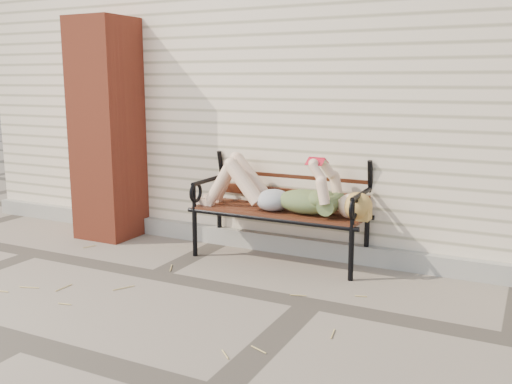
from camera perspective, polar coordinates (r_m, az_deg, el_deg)
The scene contains 7 objects.
ground at distance 3.84m, azimuth 5.47°, elevation -11.04°, with size 80.00×80.00×0.00m, color gray.
house_wall at distance 6.45m, azimuth 15.53°, elevation 11.18°, with size 8.00×4.00×3.00m, color #F7E0C1.
foundation_strip at distance 4.68m, azimuth 9.78°, elevation -6.07°, with size 8.00×0.10×0.15m, color #9F9C90.
brick_pillar at distance 5.43m, azimuth -14.65°, elevation 6.04°, with size 0.50×0.50×2.00m, color #9B3A23.
garden_bench at distance 4.65m, azimuth 2.78°, elevation 0.03°, with size 1.53×0.61×0.99m.
reading_woman at distance 4.53m, azimuth 2.32°, elevation 0.17°, with size 1.44×0.33×0.45m.
straw_scatter at distance 3.95m, azimuth -8.86°, elevation -10.40°, with size 2.81×1.46×0.01m.
Camera 1 is at (1.26, -3.33, 1.44)m, focal length 40.00 mm.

